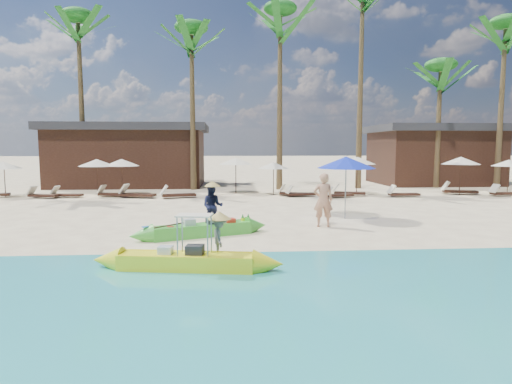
{
  "coord_description": "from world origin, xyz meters",
  "views": [
    {
      "loc": [
        -1.25,
        -13.27,
        2.71
      ],
      "look_at": [
        -0.19,
        2.0,
        1.1
      ],
      "focal_mm": 30.0,
      "sensor_mm": 36.0,
      "label": 1
    }
  ],
  "objects": [
    {
      "name": "lounger_6_right",
      "position": [
        2.73,
        9.84,
        0.19
      ],
      "size": [
        1.69,
        0.73,
        0.55
      ],
      "rotation": [
        0.0,
        0.0,
        0.14
      ],
      "color": "#371F16",
      "rests_on": "ground"
    },
    {
      "name": "resort_parasol_9",
      "position": [
        15.31,
        10.75,
        1.79
      ],
      "size": [
        1.92,
        1.92,
        1.98
      ],
      "color": "#371F16",
      "rests_on": "ground"
    },
    {
      "name": "palm_3",
      "position": [
        -3.36,
        14.27,
        8.58
      ],
      "size": [
        2.08,
        2.08,
        10.52
      ],
      "color": "brown",
      "rests_on": "ground"
    },
    {
      "name": "vendor_yellow",
      "position": [
        -1.42,
        -3.59,
        0.66
      ],
      "size": [
        0.39,
        0.64,
        0.95
      ],
      "primitive_type": "imported",
      "rotation": [
        0.0,
        0.0,
        1.64
      ],
      "color": "gray",
      "rests_on": "ground"
    },
    {
      "name": "resort_parasol_4",
      "position": [
        -7.15,
        11.29,
        1.84
      ],
      "size": [
        1.99,
        1.99,
        2.05
      ],
      "color": "#371F16",
      "rests_on": "ground"
    },
    {
      "name": "resort_parasol_8",
      "position": [
        11.92,
        9.95,
        1.96
      ],
      "size": [
        2.11,
        2.11,
        2.17
      ],
      "color": "#371F16",
      "rests_on": "ground"
    },
    {
      "name": "tourist",
      "position": [
        2.02,
        0.93,
        0.92
      ],
      "size": [
        0.71,
        0.49,
        1.84
      ],
      "primitive_type": "imported",
      "rotation": [
        0.0,
        0.0,
        3.06
      ],
      "color": "tan",
      "rests_on": "ground"
    },
    {
      "name": "pavilion_west",
      "position": [
        -8.0,
        17.5,
        2.19
      ],
      "size": [
        10.8,
        6.6,
        4.3
      ],
      "color": "#371F16",
      "rests_on": "ground"
    },
    {
      "name": "palm_7",
      "position": [
        16.57,
        13.68,
        8.99
      ],
      "size": [
        2.08,
        2.08,
        11.08
      ],
      "color": "brown",
      "rests_on": "ground"
    },
    {
      "name": "resort_parasol_7",
      "position": [
        6.19,
        10.65,
        1.95
      ],
      "size": [
        2.1,
        2.1,
        2.16
      ],
      "color": "#371F16",
      "rests_on": "ground"
    },
    {
      "name": "palm_4",
      "position": [
        2.15,
        14.01,
        9.45
      ],
      "size": [
        2.08,
        2.08,
        11.7
      ],
      "color": "brown",
      "rests_on": "ground"
    },
    {
      "name": "resort_parasol_3",
      "position": [
        -8.41,
        10.94,
        1.85
      ],
      "size": [
        1.99,
        1.99,
        2.05
      ],
      "color": "#371F16",
      "rests_on": "ground"
    },
    {
      "name": "resort_parasol_6",
      "position": [
        1.42,
        10.83,
        1.68
      ],
      "size": [
        1.81,
        1.81,
        1.86
      ],
      "color": "#371F16",
      "rests_on": "ground"
    },
    {
      "name": "lounger_9_left",
      "position": [
        12.04,
        10.35,
        0.22
      ],
      "size": [
        2.02,
        1.07,
        0.66
      ],
      "rotation": [
        0.0,
        0.0,
        -0.26
      ],
      "color": "#371F16",
      "rests_on": "ground"
    },
    {
      "name": "resort_parasol_2",
      "position": [
        -13.28,
        10.76,
        1.73
      ],
      "size": [
        1.86,
        1.86,
        1.92
      ],
      "color": "#371F16",
      "rests_on": "ground"
    },
    {
      "name": "resort_parasol_5",
      "position": [
        -0.7,
        11.75,
        1.9
      ],
      "size": [
        2.05,
        2.05,
        2.11
      ],
      "color": "#371F16",
      "rests_on": "ground"
    },
    {
      "name": "lounger_3_right",
      "position": [
        -9.93,
        10.27,
        0.19
      ],
      "size": [
        1.71,
        0.77,
        0.56
      ],
      "rotation": [
        0.0,
        0.0,
        -0.16
      ],
      "color": "#371F16",
      "rests_on": "ground"
    },
    {
      "name": "lounger_6_left",
      "position": [
        2.38,
        10.25,
        0.18
      ],
      "size": [
        1.7,
        1.0,
        0.55
      ],
      "rotation": [
        0.0,
        0.0,
        -0.33
      ],
      "color": "#371F16",
      "rests_on": "ground"
    },
    {
      "name": "lounger_7_right",
      "position": [
        5.52,
        10.15,
        0.2
      ],
      "size": [
        1.87,
        1.1,
        0.61
      ],
      "rotation": [
        0.0,
        0.0,
        -0.33
      ],
      "color": "#371F16",
      "rests_on": "ground"
    },
    {
      "name": "ground",
      "position": [
        0.0,
        0.0,
        0.0
      ],
      "size": [
        240.0,
        240.0,
        0.0
      ],
      "primitive_type": "plane",
      "color": "#FFEDBC",
      "rests_on": "ground"
    },
    {
      "name": "lounger_7_left",
      "position": [
        4.68,
        9.17,
        0.19
      ],
      "size": [
        1.75,
        1.03,
        0.57
      ],
      "rotation": [
        0.0,
        0.0,
        0.33
      ],
      "color": "#371F16",
      "rests_on": "ground"
    },
    {
      "name": "palm_6",
      "position": [
        12.84,
        14.52,
        7.05
      ],
      "size": [
        2.08,
        2.08,
        8.51
      ],
      "color": "brown",
      "rests_on": "ground"
    },
    {
      "name": "pavilion_east",
      "position": [
        14.0,
        17.5,
        2.2
      ],
      "size": [
        8.8,
        6.6,
        4.3
      ],
      "color": "#371F16",
      "rests_on": "ground"
    },
    {
      "name": "green_canoe",
      "position": [
        -2.01,
        -0.34,
        0.21
      ],
      "size": [
        4.63,
        2.06,
        0.62
      ],
      "rotation": [
        0.0,
        0.0,
        0.37
      ],
      "color": "green",
      "rests_on": "ground"
    },
    {
      "name": "palm_2",
      "position": [
        -10.45,
        15.08,
        9.18
      ],
      "size": [
        2.08,
        2.08,
        11.33
      ],
      "color": "brown",
      "rests_on": "ground"
    },
    {
      "name": "blue_umbrella",
      "position": [
        3.26,
        2.59,
        2.13
      ],
      "size": [
        2.19,
        2.19,
        2.36
      ],
      "color": "#99999E",
      "rests_on": "ground"
    },
    {
      "name": "wet_sand_strip",
      "position": [
        0.0,
        -5.0,
        0.0
      ],
      "size": [
        240.0,
        4.5,
        0.01
      ],
      "primitive_type": "cube",
      "color": "tan",
      "rests_on": "ground"
    },
    {
      "name": "lounger_8_left",
      "position": [
        8.3,
        9.29,
        0.19
      ],
      "size": [
        1.72,
        0.54,
        0.58
      ],
      "rotation": [
        0.0,
        0.0,
        0.01
      ],
      "color": "#371F16",
      "rests_on": "ground"
    },
    {
      "name": "yellow_canoe",
      "position": [
        -2.15,
        -3.95,
        0.2
      ],
      "size": [
        4.77,
        1.07,
        1.24
      ],
      "rotation": [
        0.0,
        0.0,
        -0.15
      ],
      "color": "#FFF520",
      "rests_on": "ground"
    },
    {
      "name": "lounger_9_right",
      "position": [
        14.14,
        9.31,
        0.2
      ],
      "size": [
        1.78,
        0.66,
        0.59
      ],
      "rotation": [
        0.0,
        0.0,
        0.07
      ],
      "color": "#371F16",
      "rests_on": "ground"
    },
    {
      "name": "lounger_4_right",
      "position": [
        -6.11,
        9.87,
        0.22
      ],
      "size": [
        2.01,
        1.03,
        0.65
      ],
      "rotation": [
        0.0,
        0.0,
        -0.24
      ],
      "color": "#371F16",
      "rests_on": "ground"
    },
    {
      "name": "vendor_green",
      "position": [
        -1.72,
        0.96,
        0.73
      ],
      "size": [
        0.77,
        0.63,
        1.47
      ],
      "primitive_type": "imported",
      "rotation": [
        0.0,
        0.0,
        -0.11
      ],
      "color": "#141838",
      "rests_on": "ground"
    },
    {
      "name": "lounger_5_left",
      "position": [
        -3.93,
        9.64,
        0.21
      ],
      "size": [
        1.95,
        1.0,
        0.63
      ],
      "rotation": [
        0.0,
        0.0,
        0.24
      ],
      "color": "#371F16",
      "rests_on": "ground"
    },
    {
      "name": "lounger_4_left",
      "position": [
        -7.54,
        10.46,
        0.19
      ],
      "size": [
        1.77,
        0.93,
        0.57
      ],
      "rotation": [
        0.0,
        0.0,
        -0.25
      ],
      "color": "#371F16",
      "rests_on": "ground"
    },
    {
      "name": "palm_5",
      "position": [
        7.45,
        14.38,
        10.82
      ],
      "size": [
        2.08,
        2.08,
        13.6
      ],
      "color": "brown",
      "rests_on": "ground"
    },
    {
      "name": "lounger_3_left",
      "position": [
        -11.09,
        10.1,
        0.19
      ],
      "size": [
        1.76,
        0.93,
        0.57
      ],
      "rotation": [
        0.0,
        0.0,
        -0.26
      ],
      "color": "#371F16",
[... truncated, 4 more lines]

